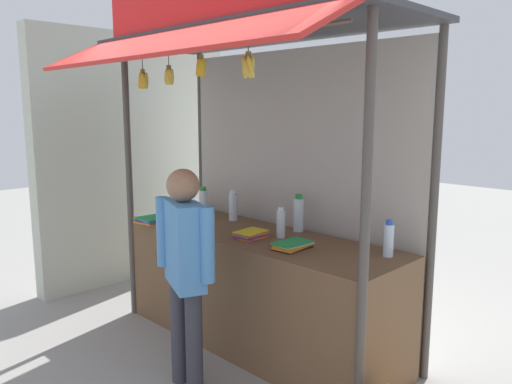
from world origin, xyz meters
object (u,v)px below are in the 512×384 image
Objects in this scene: water_bottle_far_right at (203,203)px; banana_bunch_inner_left at (248,67)px; water_bottle_mid_left at (281,223)px; water_bottle_right at (185,196)px; water_bottle_mid_right at (389,240)px; magazine_stack_far_left at (251,234)px; water_bottle_center at (298,214)px; banana_bunch_rightmost at (201,67)px; vendor_person at (185,259)px; water_bottle_left at (233,206)px; banana_bunch_inner_right at (143,81)px; banana_bunch_leftmost at (169,77)px; magazine_stack_rear_center at (155,219)px; magazine_stack_front_right at (292,245)px.

water_bottle_far_right is 1.82m from banana_bunch_inner_left.
water_bottle_mid_left is 1.43m from water_bottle_right.
water_bottle_mid_right is (0.87, 0.14, 0.00)m from water_bottle_mid_left.
water_bottle_mid_right reaches higher than magazine_stack_far_left.
water_bottle_right is at bearing 166.38° from magazine_stack_far_left.
water_bottle_center is (1.39, 0.13, 0.01)m from water_bottle_right.
water_bottle_center is at bearing 73.34° from banana_bunch_rightmost.
water_bottle_center is 0.20× the size of vendor_person.
banana_bunch_inner_right is at bearing -113.93° from water_bottle_left.
water_bottle_right is 2.30m from water_bottle_mid_right.
water_bottle_left is 0.93× the size of banana_bunch_inner_right.
magazine_stack_far_left is (1.26, -0.30, -0.11)m from water_bottle_right.
vendor_person is (-0.09, -0.88, -0.12)m from water_bottle_mid_left.
water_bottle_center is at bearing 52.04° from banana_bunch_leftmost.
magazine_stack_rear_center is at bearing 169.08° from banana_bunch_rightmost.
vendor_person is at bearing -44.74° from water_bottle_far_right.
water_bottle_center reaches higher than magazine_stack_front_right.
banana_bunch_leftmost is (-1.55, -0.70, 1.14)m from water_bottle_mid_right.
vendor_person reaches higher than magazine_stack_rear_center.
water_bottle_mid_left is 0.89× the size of water_bottle_left.
water_bottle_mid_left is 0.16× the size of vendor_person.
banana_bunch_rightmost reaches higher than water_bottle_mid_right.
water_bottle_left is (0.33, 0.08, -0.00)m from water_bottle_far_right.
vendor_person is at bearing -37.32° from water_bottle_right.
water_bottle_mid_right is 0.94× the size of banana_bunch_leftmost.
magazine_stack_far_left is 0.96× the size of banana_bunch_leftmost.
magazine_stack_rear_center is at bearing -162.64° from water_bottle_mid_left.
vendor_person is at bearing -24.58° from magazine_stack_rear_center.
water_bottle_mid_right is 0.16× the size of vendor_person.
banana_bunch_inner_right is 1.60m from vendor_person.
banana_bunch_rightmost is 1.36m from vendor_person.
water_bottle_far_right is at bearing 91.26° from banana_bunch_inner_right.
water_bottle_left is at bearing -35.83° from vendor_person.
water_bottle_far_right is at bearing 72.13° from magazine_stack_rear_center.
banana_bunch_inner_left is (1.63, -0.69, 1.14)m from water_bottle_right.
magazine_stack_front_right is (1.33, -0.25, -0.11)m from water_bottle_far_right.
water_bottle_center reaches higher than water_bottle_far_right.
magazine_stack_rear_center is at bearing -172.40° from magazine_stack_front_right.
water_bottle_mid_left is at bearing -11.97° from water_bottle_left.
water_bottle_far_right reaches higher than magazine_stack_far_left.
water_bottle_mid_left is 0.87× the size of water_bottle_far_right.
water_bottle_mid_right is at bearing 14.07° from magazine_stack_rear_center.
vendor_person reaches higher than magazine_stack_far_left.
magazine_stack_rear_center is at bearing 131.90° from banana_bunch_inner_right.
banana_bunch_leftmost is at bearing -85.69° from water_bottle_left.
banana_bunch_leftmost is at bearing -140.71° from water_bottle_mid_left.
magazine_stack_rear_center is at bearing -151.21° from water_bottle_center.
magazine_stack_rear_center is at bearing -165.93° from water_bottle_mid_right.
banana_bunch_inner_left and banana_bunch_rightmost have the same top height.
water_bottle_mid_left is 0.89m from vendor_person.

